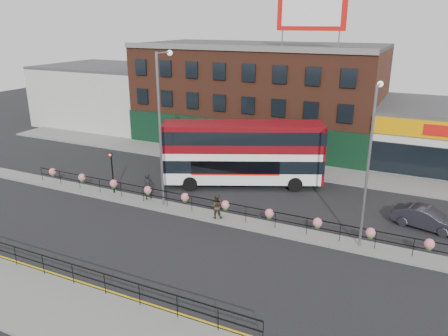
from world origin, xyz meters
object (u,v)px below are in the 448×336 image
at_px(double_decker_bus, 243,148).
at_px(lamp_column_west, 162,117).
at_px(pedestrian_a, 148,186).
at_px(lamp_column_east, 370,154).
at_px(pedestrian_b, 216,206).
at_px(car, 426,218).

xyz_separation_m(double_decker_bus, lamp_column_west, (-3.37, -6.12, 3.28)).
bearing_deg(pedestrian_a, lamp_column_east, -67.58).
bearing_deg(lamp_column_west, double_decker_bus, 61.16).
relative_size(lamp_column_west, lamp_column_east, 1.13).
bearing_deg(lamp_column_east, pedestrian_b, -177.14).
relative_size(pedestrian_a, pedestrian_b, 1.18).
bearing_deg(double_decker_bus, pedestrian_b, -81.33).
height_order(car, lamp_column_west, lamp_column_west).
distance_m(pedestrian_a, lamp_column_west, 5.49).
bearing_deg(lamp_column_west, lamp_column_east, -0.87).
bearing_deg(car, lamp_column_west, 116.80).
xyz_separation_m(car, pedestrian_b, (-12.52, -4.65, 0.29)).
relative_size(double_decker_bus, pedestrian_b, 7.69).
relative_size(double_decker_bus, car, 2.90).
bearing_deg(lamp_column_east, car, 51.25).
xyz_separation_m(car, pedestrian_a, (-18.44, -3.88, 0.44)).
relative_size(pedestrian_a, lamp_column_east, 0.21).
distance_m(double_decker_bus, lamp_column_east, 12.27).
height_order(car, pedestrian_a, pedestrian_a).
relative_size(car, lamp_column_west, 0.41).
height_order(double_decker_bus, lamp_column_east, lamp_column_east).
height_order(car, lamp_column_east, lamp_column_east).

